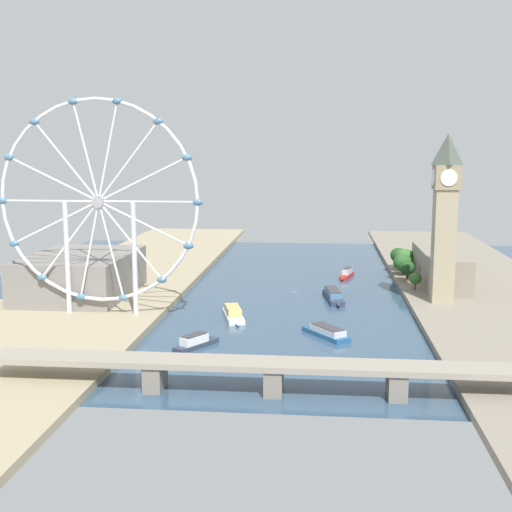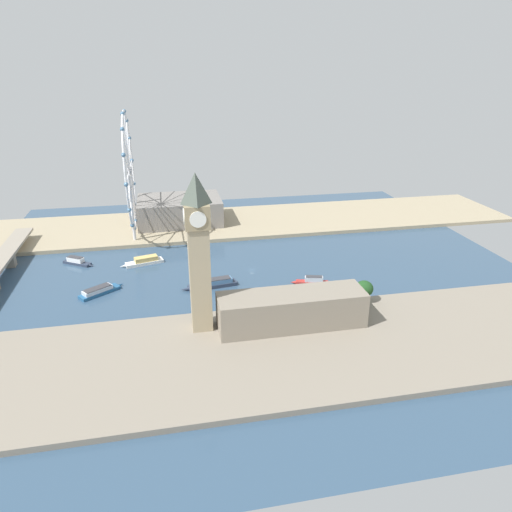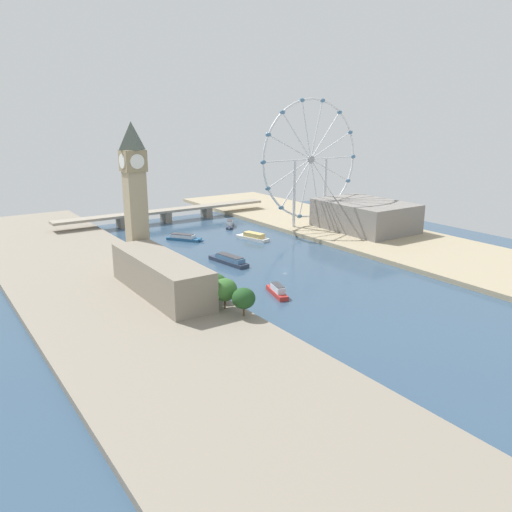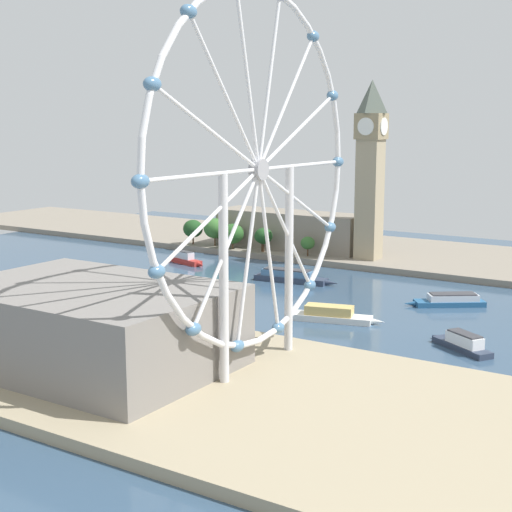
# 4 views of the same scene
# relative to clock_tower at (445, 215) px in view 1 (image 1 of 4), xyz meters

# --- Properties ---
(ground_plane) EXTENTS (379.88, 379.88, 0.00)m
(ground_plane) POSITION_rel_clock_tower_xyz_m (76.27, -42.04, -47.10)
(ground_plane) COLOR #334C66
(riverbank_left) EXTENTS (90.00, 520.00, 3.00)m
(riverbank_left) POSITION_rel_clock_tower_xyz_m (-28.67, -42.04, -45.60)
(riverbank_left) COLOR gray
(riverbank_left) RESTS_ON ground_plane
(riverbank_right) EXTENTS (90.00, 520.00, 3.00)m
(riverbank_right) POSITION_rel_clock_tower_xyz_m (181.22, -42.04, -45.60)
(riverbank_right) COLOR tan
(riverbank_right) RESTS_ON ground_plane
(clock_tower) EXTENTS (13.28, 13.28, 84.59)m
(clock_tower) POSITION_rel_clock_tower_xyz_m (0.00, 0.00, 0.00)
(clock_tower) COLOR tan
(clock_tower) RESTS_ON riverbank_left
(parliament_block) EXTENTS (22.00, 79.61, 19.11)m
(parliament_block) POSITION_rel_clock_tower_xyz_m (-7.31, -47.80, -34.55)
(parliament_block) COLOR gray
(parliament_block) RESTS_ON riverbank_left
(tree_row_embankment) EXTENTS (14.38, 78.41, 14.74)m
(tree_row_embankment) POSITION_rel_clock_tower_xyz_m (10.18, -74.10, -35.72)
(tree_row_embankment) COLOR #513823
(tree_row_embankment) RESTS_ON riverbank_left
(ferris_wheel) EXTENTS (97.43, 3.20, 100.19)m
(ferris_wheel) POSITION_rel_clock_tower_xyz_m (163.83, 41.24, 7.98)
(ferris_wheel) COLOR silver
(ferris_wheel) RESTS_ON riverbank_right
(riverside_hall) EXTENTS (51.65, 73.03, 21.95)m
(riverside_hall) POSITION_rel_clock_tower_xyz_m (188.18, 2.66, -33.13)
(riverside_hall) COLOR gray
(riverside_hall) RESTS_ON riverbank_right
(river_bridge) EXTENTS (191.88, 13.21, 10.79)m
(river_bridge) POSITION_rel_clock_tower_xyz_m (76.27, 129.79, -38.78)
(river_bridge) COLOR gray
(river_bridge) RESTS_ON ground_plane
(tour_boat_0) EXTENTS (14.25, 31.71, 5.46)m
(tour_boat_0) POSITION_rel_clock_tower_xyz_m (102.56, 32.86, -44.86)
(tour_boat_0) COLOR white
(tour_boat_0) RESTS_ON ground_plane
(tour_boat_1) EXTENTS (10.35, 24.91, 6.06)m
(tour_boat_1) POSITION_rel_clock_tower_xyz_m (45.05, -76.33, -44.72)
(tour_boat_1) COLOR #B22D28
(tour_boat_1) RESTS_ON ground_plane
(tour_boat_2) EXTENTS (11.70, 37.77, 5.63)m
(tour_boat_2) POSITION_rel_clock_tower_xyz_m (54.43, -11.67, -44.72)
(tour_boat_2) COLOR #2D384C
(tour_boat_2) RESTS_ON ground_plane
(tour_boat_3) EXTENTS (16.93, 23.61, 5.68)m
(tour_boat_3) POSITION_rel_clock_tower_xyz_m (111.56, 81.29, -44.83)
(tour_boat_3) COLOR #2D384C
(tour_boat_3) RESTS_ON ground_plane
(tour_boat_4) EXTENTS (21.54, 27.50, 4.77)m
(tour_boat_4) POSITION_rel_clock_tower_xyz_m (58.70, 60.06, -45.08)
(tour_boat_4) COLOR #235684
(tour_boat_4) RESTS_ON ground_plane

